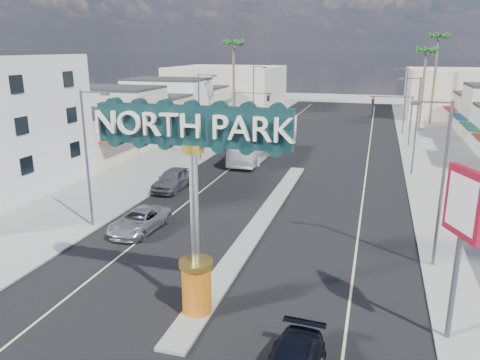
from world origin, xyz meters
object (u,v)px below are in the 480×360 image
Objects in this scene: traffic_signal_right at (395,111)px; palm_left_far at (234,48)px; streetlight_l_near at (88,153)px; palm_right_mid at (426,55)px; palm_right_far at (438,42)px; streetlight_l_mid at (201,113)px; gateway_sign at (194,188)px; traffic_signal_left at (248,105)px; bank_pylon_sign at (464,213)px; streetlight_l_far at (254,94)px; streetlight_r_mid at (415,121)px; city_bus at (254,145)px; suv_left at (140,221)px; streetlight_r_near at (440,177)px; streetlight_r_far at (404,98)px; car_parked_left at (173,179)px.

palm_left_far is (-22.18, 6.01, 7.22)m from traffic_signal_right.
streetlight_l_near is at bearing -119.99° from traffic_signal_right.
palm_right_mid is 0.86× the size of palm_right_far.
streetlight_l_mid reaches higher than traffic_signal_right.
gateway_sign is 1.53× the size of traffic_signal_left.
palm_right_far reaches higher than palm_right_mid.
traffic_signal_right is (18.37, 0.00, 0.00)m from traffic_signal_left.
bank_pylon_sign is at bearing -64.29° from traffic_signal_left.
streetlight_r_mid is at bearing -46.52° from streetlight_l_far.
city_bus is (5.24, 21.91, -3.50)m from streetlight_l_near.
streetlight_l_far reaches higher than traffic_signal_left.
gateway_sign is 1.78× the size of suv_left.
streetlight_r_near is at bearing -63.58° from streetlight_l_far.
streetlight_l_mid is 1.00× the size of streetlight_r_mid.
suv_left is at bearing 131.13° from gateway_sign.
streetlight_l_mid is at bearing -90.00° from streetlight_l_far.
traffic_signal_left is 24.11m from streetlight_r_mid.
gateway_sign is at bearing -77.67° from traffic_signal_left.
streetlight_l_far reaches higher than bank_pylon_sign.
streetlight_r_far is (0.00, 42.00, 0.00)m from streetlight_r_near.
palm_left_far is at bearing -142.08° from streetlight_l_far.
traffic_signal_left is 14.07m from streetlight_l_mid.
streetlight_r_near is 18.17m from suv_left.
streetlight_l_near is 0.80× the size of city_bus.
gateway_sign is 1.29× the size of bank_pylon_sign.
streetlight_r_far is (1.25, 8.01, 0.79)m from traffic_signal_right.
traffic_signal_right is at bearing -107.90° from palm_right_far.
city_bus is (-20.19, -30.09, -10.82)m from palm_right_far.
gateway_sign is 1.02× the size of streetlight_l_near.
streetlight_r_far is 1.73× the size of car_parked_left.
palm_left_far is 2.55× the size of suv_left.
city_bus is (-14.38, -12.09, -2.71)m from traffic_signal_right.
suv_left is (-16.39, -33.77, -3.56)m from traffic_signal_right.
gateway_sign reaches higher than traffic_signal_left.
streetlight_r_near reaches higher than traffic_signal_right.
palm_right_far reaches higher than streetlight_l_near.
traffic_signal_left is at bearing 144.50° from streetlight_r_mid.
palm_left_far is at bearing 139.52° from streetlight_r_mid.
palm_left_far reaches higher than traffic_signal_left.
streetlight_l_near is 22.80m from city_bus.
streetlight_l_mid is 35.44m from palm_right_mid.
gateway_sign reaches higher than streetlight_l_near.
traffic_signal_left is at bearing 102.33° from gateway_sign.
traffic_signal_right is 37.70m from suv_left.
traffic_signal_left is 31.22m from palm_right_far.
traffic_signal_right is 0.67× the size of streetlight_l_far.
palm_left_far is at bearing 120.36° from streetlight_r_near.
city_bus is (-5.19, 29.93, -4.36)m from gateway_sign.
streetlight_l_mid is 1.27× the size of bank_pylon_sign.
streetlight_l_near is 22.03m from bank_pylon_sign.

